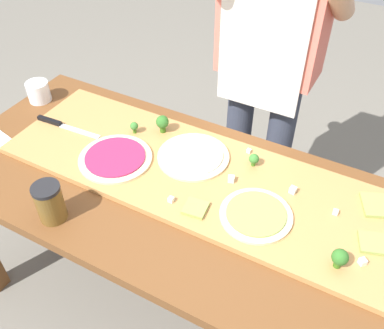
{
  "coord_description": "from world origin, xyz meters",
  "views": [
    {
      "loc": [
        0.53,
        -0.89,
        1.8
      ],
      "look_at": [
        -0.0,
        0.1,
        0.77
      ],
      "focal_mm": 40.08,
      "sensor_mm": 36.0,
      "label": 1
    }
  ],
  "objects_px": {
    "cheese_crumble_b": "(231,179)",
    "cheese_crumble_f": "(293,190)",
    "cheese_crumble_d": "(171,200)",
    "cook_center": "(269,50)",
    "broccoli_floret_front_mid": "(162,123)",
    "flour_cup": "(39,93)",
    "cheese_crumble_c": "(363,262)",
    "pizza_slice_near_left": "(373,243)",
    "pizza_slice_far_left": "(379,205)",
    "pizza_slice_center": "(196,208)",
    "sauce_jar": "(50,202)",
    "prep_table": "(179,207)",
    "pizza_whole_pesto_green": "(256,215)",
    "broccoli_floret_back_right": "(134,127)",
    "chefs_knife": "(60,124)",
    "cheese_crumble_e": "(335,212)",
    "broccoli_floret_back_mid": "(340,258)",
    "pizza_whole_white_garlic": "(193,156)",
    "cheese_crumble_a": "(249,151)",
    "broccoli_floret_center_left": "(254,159)",
    "pizza_whole_beet_magenta": "(115,158)"
  },
  "relations": [
    {
      "from": "cheese_crumble_b",
      "to": "pizza_slice_near_left",
      "type": "bearing_deg",
      "value": -5.25
    },
    {
      "from": "broccoli_floret_front_mid",
      "to": "cook_center",
      "type": "relative_size",
      "value": 0.04
    },
    {
      "from": "pizza_slice_center",
      "to": "sauce_jar",
      "type": "xyz_separation_m",
      "value": [
        -0.39,
        -0.23,
        0.04
      ]
    },
    {
      "from": "cheese_crumble_a",
      "to": "cook_center",
      "type": "xyz_separation_m",
      "value": [
        -0.08,
        0.36,
        0.22
      ]
    },
    {
      "from": "cheese_crumble_b",
      "to": "cheese_crumble_f",
      "type": "bearing_deg",
      "value": 13.73
    },
    {
      "from": "pizza_whole_beet_magenta",
      "to": "broccoli_floret_front_mid",
      "type": "height_order",
      "value": "broccoli_floret_front_mid"
    },
    {
      "from": "cheese_crumble_f",
      "to": "flour_cup",
      "type": "height_order",
      "value": "flour_cup"
    },
    {
      "from": "chefs_knife",
      "to": "pizza_whole_white_garlic",
      "type": "relative_size",
      "value": 1.11
    },
    {
      "from": "cheese_crumble_c",
      "to": "cheese_crumble_d",
      "type": "height_order",
      "value": "cheese_crumble_c"
    },
    {
      "from": "pizza_whole_white_garlic",
      "to": "cheese_crumble_f",
      "type": "xyz_separation_m",
      "value": [
        0.38,
        0.0,
        0.0
      ]
    },
    {
      "from": "cheese_crumble_d",
      "to": "cook_center",
      "type": "distance_m",
      "value": 0.74
    },
    {
      "from": "pizza_slice_far_left",
      "to": "cheese_crumble_a",
      "type": "relative_size",
      "value": 7.33
    },
    {
      "from": "prep_table",
      "to": "pizza_whole_white_garlic",
      "type": "xyz_separation_m",
      "value": [
        -0.02,
        0.14,
        0.12
      ]
    },
    {
      "from": "broccoli_floret_back_right",
      "to": "cook_center",
      "type": "bearing_deg",
      "value": 52.52
    },
    {
      "from": "pizza_whole_pesto_green",
      "to": "broccoli_floret_back_right",
      "type": "xyz_separation_m",
      "value": [
        -0.58,
        0.17,
        0.02
      ]
    },
    {
      "from": "pizza_slice_near_left",
      "to": "pizza_slice_far_left",
      "type": "height_order",
      "value": "same"
    },
    {
      "from": "pizza_slice_center",
      "to": "cheese_crumble_d",
      "type": "distance_m",
      "value": 0.09
    },
    {
      "from": "pizza_slice_center",
      "to": "cheese_crumble_f",
      "type": "xyz_separation_m",
      "value": [
        0.25,
        0.22,
        0.0
      ]
    },
    {
      "from": "cheese_crumble_c",
      "to": "cheese_crumble_f",
      "type": "relative_size",
      "value": 0.9
    },
    {
      "from": "pizza_slice_far_left",
      "to": "cheese_crumble_a",
      "type": "height_order",
      "value": "cheese_crumble_a"
    },
    {
      "from": "cheese_crumble_f",
      "to": "pizza_whole_pesto_green",
      "type": "bearing_deg",
      "value": -113.56
    },
    {
      "from": "pizza_whole_beet_magenta",
      "to": "broccoli_floret_front_mid",
      "type": "distance_m",
      "value": 0.24
    },
    {
      "from": "chefs_knife",
      "to": "cheese_crumble_b",
      "type": "bearing_deg",
      "value": 2.78
    },
    {
      "from": "cheese_crumble_a",
      "to": "broccoli_floret_back_mid",
      "type": "bearing_deg",
      "value": -39.52
    },
    {
      "from": "broccoli_floret_back_right",
      "to": "broccoli_floret_center_left",
      "type": "height_order",
      "value": "same"
    },
    {
      "from": "flour_cup",
      "to": "sauce_jar",
      "type": "bearing_deg",
      "value": -43.52
    },
    {
      "from": "prep_table",
      "to": "sauce_jar",
      "type": "xyz_separation_m",
      "value": [
        -0.29,
        -0.3,
        0.16
      ]
    },
    {
      "from": "prep_table",
      "to": "pizza_slice_center",
      "type": "relative_size",
      "value": 24.05
    },
    {
      "from": "pizza_whole_beet_magenta",
      "to": "cheese_crumble_f",
      "type": "height_order",
      "value": "cheese_crumble_f"
    },
    {
      "from": "cheese_crumble_a",
      "to": "cheese_crumble_c",
      "type": "bearing_deg",
      "value": -32.21
    },
    {
      "from": "broccoli_floret_front_mid",
      "to": "flour_cup",
      "type": "height_order",
      "value": "broccoli_floret_front_mid"
    },
    {
      "from": "cheese_crumble_b",
      "to": "cheese_crumble_e",
      "type": "bearing_deg",
      "value": 3.64
    },
    {
      "from": "pizza_slice_center",
      "to": "sauce_jar",
      "type": "distance_m",
      "value": 0.46
    },
    {
      "from": "pizza_slice_center",
      "to": "cook_center",
      "type": "xyz_separation_m",
      "value": [
        -0.04,
        0.7,
        0.22
      ]
    },
    {
      "from": "cheese_crumble_c",
      "to": "cheese_crumble_d",
      "type": "bearing_deg",
      "value": -175.22
    },
    {
      "from": "chefs_knife",
      "to": "broccoli_floret_back_right",
      "type": "relative_size",
      "value": 6.05
    },
    {
      "from": "pizza_whole_white_garlic",
      "to": "broccoli_floret_center_left",
      "type": "distance_m",
      "value": 0.22
    },
    {
      "from": "cheese_crumble_b",
      "to": "cook_center",
      "type": "distance_m",
      "value": 0.58
    },
    {
      "from": "pizza_slice_far_left",
      "to": "cheese_crumble_f",
      "type": "xyz_separation_m",
      "value": [
        -0.27,
        -0.07,
        0.0
      ]
    },
    {
      "from": "pizza_whole_white_garlic",
      "to": "cheese_crumble_b",
      "type": "height_order",
      "value": "cheese_crumble_b"
    },
    {
      "from": "cheese_crumble_f",
      "to": "cook_center",
      "type": "distance_m",
      "value": 0.6
    },
    {
      "from": "cheese_crumble_a",
      "to": "cheese_crumble_d",
      "type": "distance_m",
      "value": 0.37
    },
    {
      "from": "chefs_knife",
      "to": "broccoli_floret_back_right",
      "type": "bearing_deg",
      "value": 19.63
    },
    {
      "from": "broccoli_floret_back_mid",
      "to": "cheese_crumble_c",
      "type": "xyz_separation_m",
      "value": [
        0.06,
        0.04,
        -0.03
      ]
    },
    {
      "from": "pizza_whole_beet_magenta",
      "to": "cheese_crumble_f",
      "type": "relative_size",
      "value": 12.58
    },
    {
      "from": "broccoli_floret_back_mid",
      "to": "cheese_crumble_b",
      "type": "height_order",
      "value": "broccoli_floret_back_mid"
    },
    {
      "from": "pizza_slice_near_left",
      "to": "broccoli_floret_front_mid",
      "type": "xyz_separation_m",
      "value": [
        -0.83,
        0.17,
        0.04
      ]
    },
    {
      "from": "pizza_whole_white_garlic",
      "to": "broccoli_floret_center_left",
      "type": "xyz_separation_m",
      "value": [
        0.21,
        0.07,
        0.02
      ]
    },
    {
      "from": "prep_table",
      "to": "flour_cup",
      "type": "xyz_separation_m",
      "value": [
        -0.8,
        0.18,
        0.13
      ]
    },
    {
      "from": "sauce_jar",
      "to": "broccoli_floret_back_mid",
      "type": "bearing_deg",
      "value": 15.1
    }
  ]
}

